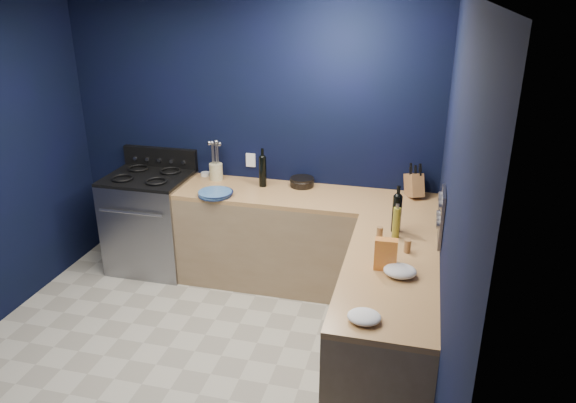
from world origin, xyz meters
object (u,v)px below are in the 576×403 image
(utensil_crock, at_px, (216,172))
(crouton_bag, at_px, (386,254))
(gas_range, at_px, (152,223))
(plate_stack, at_px, (215,193))
(knife_block, at_px, (414,185))

(utensil_crock, relative_size, crouton_bag, 0.73)
(gas_range, relative_size, utensil_crock, 5.85)
(plate_stack, bearing_deg, crouton_bag, -31.87)
(gas_range, distance_m, utensil_crock, 0.83)
(gas_range, height_order, crouton_bag, crouton_bag)
(utensil_crock, xyz_separation_m, knife_block, (1.84, 0.01, 0.02))
(gas_range, bearing_deg, crouton_bag, -26.78)
(utensil_crock, bearing_deg, gas_range, -162.36)
(crouton_bag, bearing_deg, utensil_crock, 138.96)
(utensil_crock, relative_size, knife_block, 0.77)
(gas_range, xyz_separation_m, knife_block, (2.46, 0.21, 0.54))
(utensil_crock, height_order, crouton_bag, crouton_bag)
(utensil_crock, bearing_deg, plate_stack, -70.61)
(gas_range, height_order, plate_stack, plate_stack)
(utensil_crock, height_order, knife_block, knife_block)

